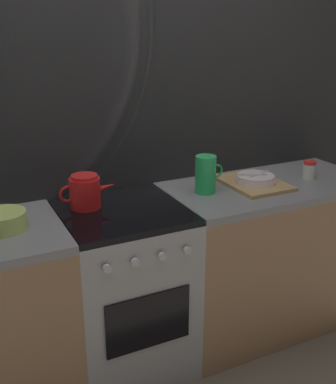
{
  "coord_description": "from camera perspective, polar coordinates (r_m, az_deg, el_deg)",
  "views": [
    {
      "loc": [
        -0.73,
        -2.0,
        1.75
      ],
      "look_at": [
        0.25,
        0.0,
        0.95
      ],
      "focal_mm": 44.02,
      "sensor_mm": 36.0,
      "label": 1
    }
  ],
  "objects": [
    {
      "name": "mixing_bowl",
      "position": [
        2.17,
        -19.33,
        -3.29
      ],
      "size": [
        0.2,
        0.2,
        0.08
      ],
      "primitive_type": "cylinder",
      "color": "#B7D166",
      "rests_on": "counter_left"
    },
    {
      "name": "ground_plane",
      "position": [
        2.75,
        -4.95,
        -19.76
      ],
      "size": [
        8.0,
        8.0,
        0.0
      ],
      "primitive_type": "plane",
      "color": "#6B6054"
    },
    {
      "name": "back_wall",
      "position": [
        2.5,
        -8.49,
        6.81
      ],
      "size": [
        3.6,
        0.05,
        2.4
      ],
      "color": "gray",
      "rests_on": "ground_plane"
    },
    {
      "name": "kettle",
      "position": [
        2.31,
        -9.99,
        0.04
      ],
      "size": [
        0.28,
        0.15,
        0.17
      ],
      "color": "red",
      "rests_on": "stove_unit"
    },
    {
      "name": "pitcher",
      "position": [
        2.49,
        4.61,
        2.15
      ],
      "size": [
        0.16,
        0.11,
        0.2
      ],
      "color": "green",
      "rests_on": "counter_right"
    },
    {
      "name": "spice_jar",
      "position": [
        2.85,
        16.73,
        2.59
      ],
      "size": [
        0.08,
        0.08,
        0.1
      ],
      "color": "silver",
      "rests_on": "counter_right"
    },
    {
      "name": "dish_pile",
      "position": [
        2.66,
        10.39,
        1.32
      ],
      "size": [
        0.3,
        0.4,
        0.07
      ],
      "color": "tan",
      "rests_on": "counter_right"
    },
    {
      "name": "stove_unit",
      "position": [
        2.49,
        -5.25,
        -11.77
      ],
      "size": [
        0.6,
        0.63,
        0.9
      ],
      "color": "#9E9EA3",
      "rests_on": "ground_plane"
    },
    {
      "name": "counter_right",
      "position": [
        2.89,
        11.77,
        -7.44
      ],
      "size": [
        1.2,
        0.6,
        0.9
      ],
      "color": "#997251",
      "rests_on": "ground_plane"
    }
  ]
}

